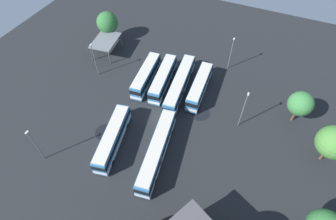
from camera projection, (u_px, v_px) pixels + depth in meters
The scene contains 18 objects.
ground_plane at pixel (160, 117), 51.98m from camera, with size 97.01×97.01×0.00m, color black.
bus_row0_slot1 at pixel (157, 151), 44.92m from camera, with size 16.03×4.73×3.57m.
bus_row0_slot3 at pixel (113, 138), 46.55m from camera, with size 13.08×5.01×3.57m.
bus_row1_slot0 at pixel (200, 86), 54.72m from camera, with size 12.14×3.25×3.57m.
bus_row1_slot1 at pixel (180, 84), 55.08m from camera, with size 16.02×4.14×3.57m.
bus_row1_slot2 at pixel (163, 78), 56.21m from camera, with size 12.86×4.03×3.57m.
bus_row1_slot3 at pixel (146, 75), 56.82m from camera, with size 12.27×3.75×3.57m.
maintenance_shelter at pixel (105, 41), 62.08m from camera, with size 8.06×6.05×3.68m.
lamp_post_by_building at pixel (94, 59), 56.46m from camera, with size 0.56×0.28×8.01m.
lamp_post_near_entrance at pixel (231, 52), 57.83m from camera, with size 0.56×0.28×7.98m.
lamp_post_far_corner at pixel (35, 145), 42.83m from camera, with size 0.56×0.28×7.77m.
lamp_post_mid_lot at pixel (243, 109), 47.06m from camera, with size 0.56×0.28×8.69m.
tree_northwest at pixel (107, 23), 64.05m from camera, with size 5.09×5.09×7.66m.
tree_north_edge at pixel (334, 142), 42.20m from camera, with size 5.47×5.47×7.81m.
tree_west_edge at pixel (301, 104), 47.91m from camera, with size 4.55×4.55×6.98m.
puddle_centre_drain at pixel (129, 113), 52.62m from camera, with size 2.18×2.18×0.01m, color black.
puddle_between_rows at pixel (105, 132), 49.65m from camera, with size 3.77×3.77×0.01m, color black.
puddle_near_shelter at pixel (200, 113), 52.66m from camera, with size 4.10×4.10×0.01m, color black.
Camera 1 is at (-28.96, -14.58, 40.67)m, focal length 28.61 mm.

